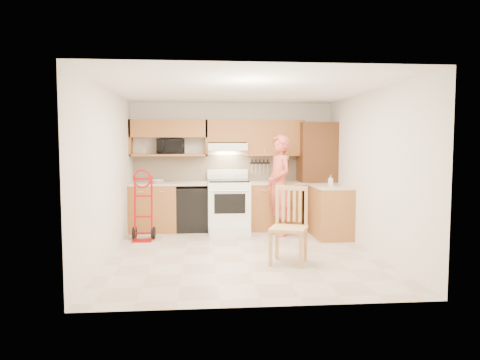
{
  "coord_description": "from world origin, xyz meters",
  "views": [
    {
      "loc": [
        -0.63,
        -6.75,
        1.69
      ],
      "look_at": [
        0.0,
        0.5,
        1.1
      ],
      "focal_mm": 33.61,
      "sensor_mm": 36.0,
      "label": 1
    }
  ],
  "objects": [
    {
      "name": "person",
      "position": [
        0.8,
        1.35,
        0.93
      ],
      "size": [
        0.6,
        0.77,
        1.85
      ],
      "primitive_type": "imported",
      "rotation": [
        0.0,
        0.0,
        -1.31
      ],
      "color": "#C84E3D",
      "rests_on": "ground"
    },
    {
      "name": "dining_chair",
      "position": [
        0.59,
        -0.6,
        0.54
      ],
      "size": [
        0.65,
        0.67,
        1.08
      ],
      "primitive_type": null,
      "rotation": [
        0.0,
        0.0,
        -0.38
      ],
      "color": "tan",
      "rests_on": "ground"
    },
    {
      "name": "bowl",
      "position": [
        -1.46,
        1.95,
        0.97
      ],
      "size": [
        0.28,
        0.28,
        0.06
      ],
      "primitive_type": "imported",
      "rotation": [
        0.0,
        0.0,
        0.26
      ],
      "color": "white",
      "rests_on": "countertop_left"
    },
    {
      "name": "dishwasher",
      "position": [
        -0.8,
        1.95,
        0.42
      ],
      "size": [
        0.6,
        0.6,
        0.85
      ],
      "primitive_type": "cube",
      "color": "black",
      "rests_on": "ground"
    },
    {
      "name": "microwave",
      "position": [
        -1.23,
        2.08,
        1.64
      ],
      "size": [
        0.57,
        0.42,
        0.29
      ],
      "primitive_type": "imported",
      "rotation": [
        0.0,
        0.0,
        0.12
      ],
      "color": "black",
      "rests_on": "upper_shelf_mw"
    },
    {
      "name": "backsplash",
      "position": [
        0.0,
        2.23,
        1.2
      ],
      "size": [
        3.92,
        0.03,
        0.55
      ],
      "primitive_type": "cube",
      "color": "beige",
      "rests_on": "wall_back"
    },
    {
      "name": "range",
      "position": [
        -0.1,
        1.77,
        0.59
      ],
      "size": [
        0.8,
        1.05,
        1.18
      ],
      "primitive_type": null,
      "color": "white",
      "rests_on": "ground"
    },
    {
      "name": "knife_strip",
      "position": [
        0.55,
        2.21,
        1.24
      ],
      "size": [
        0.4,
        0.05,
        0.29
      ],
      "primitive_type": null,
      "color": "black",
      "rests_on": "backsplash"
    },
    {
      "name": "range_hood",
      "position": [
        -0.12,
        2.02,
        1.63
      ],
      "size": [
        0.76,
        0.46,
        0.14
      ],
      "primitive_type": "cube",
      "color": "white",
      "rests_on": "wall_back"
    },
    {
      "name": "hand_truck",
      "position": [
        -1.65,
        1.12,
        0.56
      ],
      "size": [
        0.45,
        0.42,
        1.12
      ],
      "primitive_type": null,
      "rotation": [
        0.0,
        0.0,
        -0.03
      ],
      "color": "#A5070C",
      "rests_on": "ground"
    },
    {
      "name": "wall_back",
      "position": [
        0.0,
        2.26,
        1.25
      ],
      "size": [
        4.0,
        0.02,
        2.5
      ],
      "primitive_type": "cube",
      "color": "silver",
      "rests_on": "ground"
    },
    {
      "name": "countertop_left",
      "position": [
        -1.25,
        1.95,
        0.92
      ],
      "size": [
        1.5,
        0.63,
        0.04
      ],
      "primitive_type": "cube",
      "color": "beige",
      "rests_on": "lower_cab_left"
    },
    {
      "name": "soap_bottle",
      "position": [
        1.7,
        1.15,
        1.03
      ],
      "size": [
        0.1,
        0.1,
        0.19
      ],
      "primitive_type": "imported",
      "rotation": [
        0.0,
        0.0,
        -0.25
      ],
      "color": "white",
      "rests_on": "countertop_return"
    },
    {
      "name": "upper_cab_right",
      "position": [
        0.83,
        2.08,
        1.8
      ],
      "size": [
        1.14,
        0.33,
        0.7
      ],
      "primitive_type": "cube",
      "color": "#A05F2D",
      "rests_on": "wall_back"
    },
    {
      "name": "wall_front",
      "position": [
        0.0,
        -2.26,
        1.25
      ],
      "size": [
        4.0,
        0.02,
        2.5
      ],
      "primitive_type": "cube",
      "color": "silver",
      "rests_on": "ground"
    },
    {
      "name": "ceiling",
      "position": [
        0.0,
        0.0,
        2.51
      ],
      "size": [
        4.0,
        4.5,
        0.02
      ],
      "primitive_type": "cube",
      "color": "white",
      "rests_on": "ground"
    },
    {
      "name": "upper_cab_left",
      "position": [
        -1.25,
        2.08,
        1.98
      ],
      "size": [
        1.5,
        0.33,
        0.34
      ],
      "primitive_type": "cube",
      "color": "#A05F2D",
      "rests_on": "wall_back"
    },
    {
      "name": "countertop_return",
      "position": [
        1.7,
        1.15,
        0.92
      ],
      "size": [
        0.63,
        1.0,
        0.04
      ],
      "primitive_type": "cube",
      "color": "beige",
      "rests_on": "cab_return_right"
    },
    {
      "name": "countertop_right",
      "position": [
        0.83,
        1.95,
        0.92
      ],
      "size": [
        1.14,
        0.63,
        0.04
      ],
      "primitive_type": "cube",
      "color": "beige",
      "rests_on": "lower_cab_right"
    },
    {
      "name": "lower_cab_left",
      "position": [
        -1.55,
        1.95,
        0.45
      ],
      "size": [
        0.9,
        0.6,
        0.9
      ],
      "primitive_type": "cube",
      "color": "#A05F2D",
      "rests_on": "ground"
    },
    {
      "name": "floor",
      "position": [
        0.0,
        0.0,
        -0.01
      ],
      "size": [
        4.0,
        4.5,
        0.02
      ],
      "primitive_type": "cube",
      "color": "beige",
      "rests_on": "ground"
    },
    {
      "name": "wall_right",
      "position": [
        2.01,
        0.0,
        1.25
      ],
      "size": [
        0.02,
        4.5,
        2.5
      ],
      "primitive_type": "cube",
      "color": "silver",
      "rests_on": "ground"
    },
    {
      "name": "pantry_tall",
      "position": [
        1.65,
        1.95,
        1.05
      ],
      "size": [
        0.7,
        0.6,
        2.1
      ],
      "primitive_type": "cube",
      "color": "#512F17",
      "rests_on": "ground"
    },
    {
      "name": "cab_return_right",
      "position": [
        1.7,
        1.15,
        0.45
      ],
      "size": [
        0.6,
        1.0,
        0.9
      ],
      "primitive_type": "cube",
      "color": "#A05F2D",
      "rests_on": "ground"
    },
    {
      "name": "wall_left",
      "position": [
        -2.01,
        0.0,
        1.25
      ],
      "size": [
        0.02,
        4.5,
        2.5
      ],
      "primitive_type": "cube",
      "color": "silver",
      "rests_on": "ground"
    },
    {
      "name": "upper_shelf_mw",
      "position": [
        -1.25,
        2.08,
        1.47
      ],
      "size": [
        1.5,
        0.33,
        0.04
      ],
      "primitive_type": "cube",
      "color": "#A05F2D",
      "rests_on": "wall_back"
    },
    {
      "name": "upper_cab_center",
      "position": [
        -0.12,
        2.08,
        1.94
      ],
      "size": [
        0.76,
        0.33,
        0.44
      ],
      "primitive_type": "cube",
      "color": "#A05F2D",
      "rests_on": "wall_back"
    },
    {
      "name": "lower_cab_right",
      "position": [
        0.83,
        1.95,
        0.45
      ],
      "size": [
        1.14,
        0.6,
        0.9
      ],
      "primitive_type": "cube",
      "color": "#A05F2D",
      "rests_on": "ground"
    }
  ]
}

